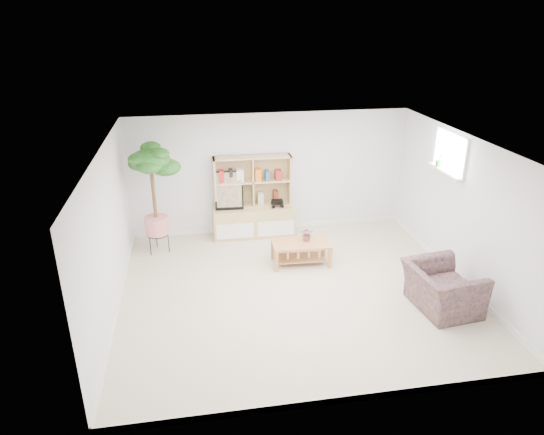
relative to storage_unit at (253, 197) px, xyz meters
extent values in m
cube|color=beige|center=(0.36, -2.24, -0.80)|extent=(5.50, 5.00, 0.01)
cube|color=white|center=(0.36, -2.24, 1.60)|extent=(5.50, 5.00, 0.01)
cube|color=white|center=(0.36, 0.26, 0.40)|extent=(5.50, 0.01, 2.40)
cube|color=white|center=(0.36, -4.74, 0.40)|extent=(5.50, 0.01, 2.40)
cube|color=white|center=(-2.39, -2.24, 0.40)|extent=(0.01, 5.00, 2.40)
cube|color=white|center=(3.11, -2.24, 0.40)|extent=(0.01, 5.00, 2.40)
cube|color=white|center=(3.03, -1.64, 0.88)|extent=(0.14, 1.00, 0.04)
imported|color=#276A27|center=(0.78, -1.29, -0.26)|extent=(0.28, 0.26, 0.26)
imported|color=#131235|center=(2.42, -3.09, -0.42)|extent=(1.02, 1.14, 0.77)
imported|color=#154318|center=(3.03, -1.40, 1.01)|extent=(0.13, 0.11, 0.23)
camera|label=1|loc=(-1.14, -8.83, 3.31)|focal=32.00mm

